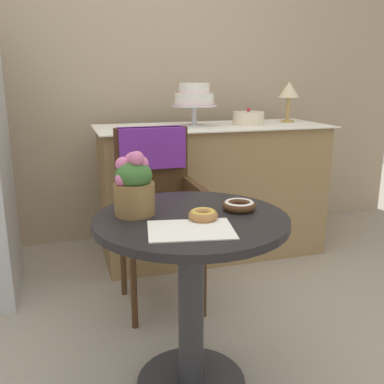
{
  "coord_description": "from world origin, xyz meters",
  "views": [
    {
      "loc": [
        -0.44,
        -1.45,
        1.21
      ],
      "look_at": [
        0.05,
        0.15,
        0.77
      ],
      "focal_mm": 40.56,
      "sensor_mm": 36.0,
      "label": 1
    }
  ],
  "objects": [
    {
      "name": "ground_plane",
      "position": [
        0.0,
        0.0,
        0.0
      ],
      "size": [
        8.0,
        8.0,
        0.0
      ],
      "primitive_type": "plane",
      "color": "gray"
    },
    {
      "name": "back_wall",
      "position": [
        0.0,
        1.85,
        1.35
      ],
      "size": [
        4.8,
        0.1,
        2.7
      ],
      "primitive_type": "cube",
      "color": "tan",
      "rests_on": "ground"
    },
    {
      "name": "cafe_table",
      "position": [
        0.0,
        0.0,
        0.51
      ],
      "size": [
        0.72,
        0.72,
        0.72
      ],
      "color": "black",
      "rests_on": "ground"
    },
    {
      "name": "wicker_chair",
      "position": [
        0.03,
        0.76,
        0.64
      ],
      "size": [
        0.42,
        0.45,
        0.95
      ],
      "rotation": [
        0.0,
        0.0,
        -0.05
      ],
      "color": "#472D19",
      "rests_on": "ground"
    },
    {
      "name": "paper_napkin",
      "position": [
        -0.04,
        -0.14,
        0.72
      ],
      "size": [
        0.32,
        0.26,
        0.0
      ],
      "primitive_type": "cube",
      "rotation": [
        0.0,
        0.0,
        -0.18
      ],
      "color": "white",
      "rests_on": "cafe_table"
    },
    {
      "name": "donut_front",
      "position": [
        0.03,
        -0.06,
        0.74
      ],
      "size": [
        0.11,
        0.11,
        0.04
      ],
      "color": "#AD7542",
      "rests_on": "cafe_table"
    },
    {
      "name": "donut_mid",
      "position": [
        0.2,
        0.02,
        0.74
      ],
      "size": [
        0.13,
        0.13,
        0.03
      ],
      "color": "#4C2D19",
      "rests_on": "cafe_table"
    },
    {
      "name": "flower_vase",
      "position": [
        -0.19,
        0.08,
        0.83
      ],
      "size": [
        0.15,
        0.15,
        0.24
      ],
      "color": "brown",
      "rests_on": "cafe_table"
    },
    {
      "name": "display_counter",
      "position": [
        0.55,
        1.3,
        0.45
      ],
      "size": [
        1.56,
        0.62,
        0.9
      ],
      "color": "#93754C",
      "rests_on": "ground"
    },
    {
      "name": "tiered_cake_stand",
      "position": [
        0.42,
        1.3,
        1.09
      ],
      "size": [
        0.3,
        0.3,
        0.28
      ],
      "color": "silver",
      "rests_on": "display_counter"
    },
    {
      "name": "round_layer_cake",
      "position": [
        0.8,
        1.28,
        0.94
      ],
      "size": [
        0.21,
        0.21,
        0.11
      ],
      "color": "beige",
      "rests_on": "display_counter"
    },
    {
      "name": "table_lamp",
      "position": [
        1.14,
        1.36,
        1.12
      ],
      "size": [
        0.15,
        0.15,
        0.28
      ],
      "color": "#B28C47",
      "rests_on": "display_counter"
    }
  ]
}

